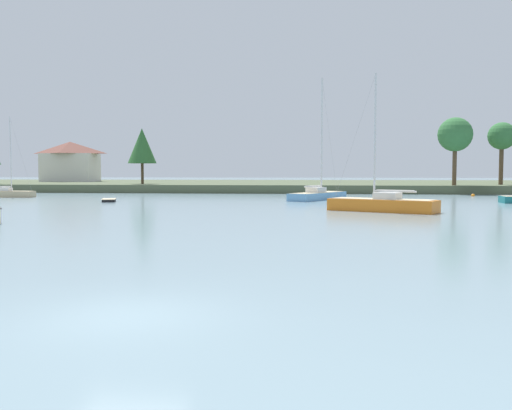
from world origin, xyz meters
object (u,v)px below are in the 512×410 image
(dinghy_black, at_px, (109,201))
(mooring_buoy_white, at_px, (15,194))
(mooring_buoy_orange, at_px, (473,196))
(sailboat_skyblue, at_px, (318,197))
(sailboat_sand, at_px, (8,196))
(sailboat_orange, at_px, (382,208))

(dinghy_black, height_order, mooring_buoy_white, mooring_buoy_white)
(dinghy_black, height_order, mooring_buoy_orange, mooring_buoy_orange)
(mooring_buoy_orange, bearing_deg, dinghy_black, -158.17)
(dinghy_black, xyz_separation_m, mooring_buoy_white, (-18.53, 14.38, -0.03))
(sailboat_skyblue, bearing_deg, mooring_buoy_white, 168.38)
(dinghy_black, height_order, sailboat_sand, sailboat_sand)
(dinghy_black, bearing_deg, sailboat_sand, 152.92)
(sailboat_orange, bearing_deg, dinghy_black, 156.79)
(mooring_buoy_orange, bearing_deg, sailboat_orange, -117.98)
(sailboat_orange, relative_size, mooring_buoy_orange, 22.19)
(sailboat_orange, xyz_separation_m, sailboat_sand, (-43.06, 19.78, -0.04))
(sailboat_skyblue, xyz_separation_m, sailboat_sand, (-38.16, 2.18, -0.08))
(mooring_buoy_white, bearing_deg, sailboat_sand, -68.02)
(sailboat_orange, distance_m, mooring_buoy_white, 52.44)
(mooring_buoy_white, bearing_deg, sailboat_orange, -29.68)
(dinghy_black, distance_m, mooring_buoy_orange, 45.40)
(sailboat_skyblue, height_order, mooring_buoy_orange, sailboat_skyblue)
(dinghy_black, height_order, sailboat_orange, sailboat_orange)
(sailboat_orange, bearing_deg, sailboat_sand, 155.32)
(sailboat_sand, relative_size, mooring_buoy_orange, 19.73)
(sailboat_skyblue, bearing_deg, dinghy_black, -164.78)
(mooring_buoy_orange, bearing_deg, sailboat_skyblue, -151.52)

